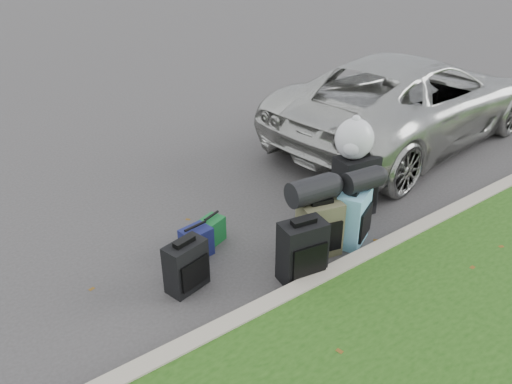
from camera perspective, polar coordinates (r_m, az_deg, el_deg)
ground at (r=5.87m, az=1.96°, el=-5.21°), size 120.00×120.00×0.00m
curb at (r=5.23m, az=8.88°, el=-9.28°), size 120.00×0.18×0.15m
suv at (r=8.70m, az=17.02°, el=10.11°), size 5.40×2.93×1.44m
suitcase_small_black at (r=5.01m, az=-7.99°, el=-8.37°), size 0.46×0.32×0.52m
suitcase_large_black_left at (r=5.07m, az=5.29°, el=-6.79°), size 0.50×0.35×0.66m
suitcase_olive at (r=5.48m, az=7.25°, el=-4.15°), size 0.51×0.39×0.63m
suitcase_teal at (r=5.73m, az=11.03°, el=-2.84°), size 0.53×0.44×0.65m
suitcase_large_black_right at (r=6.28m, az=11.20°, el=0.70°), size 0.56×0.38×0.78m
tote_green at (r=5.75m, az=-5.04°, el=-4.34°), size 0.32×0.29×0.30m
tote_navy at (r=5.52m, az=-6.83°, el=-5.71°), size 0.34×0.28×0.33m
duffel_left at (r=5.27m, az=6.39°, el=0.19°), size 0.55×0.34×0.28m
duffel_right at (r=5.57m, az=12.06°, el=1.35°), size 0.47×0.30×0.25m
trash_bag at (r=6.01m, az=11.18°, el=5.99°), size 0.47×0.47×0.47m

